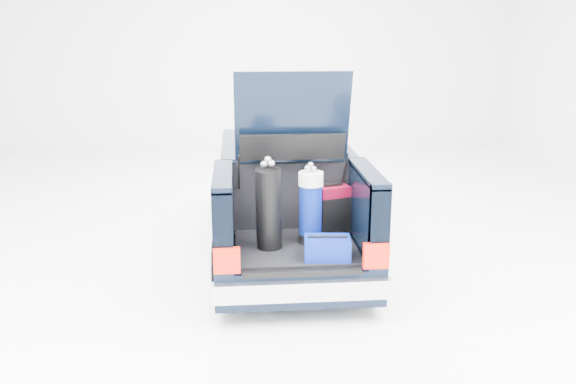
{
  "coord_description": "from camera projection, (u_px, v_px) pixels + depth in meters",
  "views": [
    {
      "loc": [
        -0.62,
        -7.72,
        2.97
      ],
      "look_at": [
        0.0,
        -0.5,
        0.93
      ],
      "focal_mm": 38.0,
      "sensor_mm": 36.0,
      "label": 1
    }
  ],
  "objects": [
    {
      "name": "ground",
      "position": [
        285.0,
        248.0,
        8.26
      ],
      "size": [
        14.0,
        14.0,
        0.0
      ],
      "primitive_type": "plane",
      "color": "white",
      "rests_on": "ground"
    },
    {
      "name": "car",
      "position": [
        284.0,
        199.0,
        8.18
      ],
      "size": [
        1.87,
        4.65,
        2.47
      ],
      "color": "black",
      "rests_on": "ground"
    },
    {
      "name": "red_suitcase",
      "position": [
        333.0,
        210.0,
        7.02
      ],
      "size": [
        0.41,
        0.33,
        0.59
      ],
      "rotation": [
        0.0,
        0.0,
        0.31
      ],
      "color": "maroon",
      "rests_on": "car"
    },
    {
      "name": "black_golf_bag",
      "position": [
        269.0,
        209.0,
        6.47
      ],
      "size": [
        0.35,
        0.4,
        1.0
      ],
      "rotation": [
        0.0,
        0.0,
        -0.23
      ],
      "color": "black",
      "rests_on": "car"
    },
    {
      "name": "blue_golf_bag",
      "position": [
        311.0,
        207.0,
        6.67
      ],
      "size": [
        0.32,
        0.32,
        0.9
      ],
      "rotation": [
        0.0,
        0.0,
        0.22
      ],
      "color": "black",
      "rests_on": "car"
    },
    {
      "name": "blue_duffel",
      "position": [
        327.0,
        248.0,
        6.28
      ],
      "size": [
        0.5,
        0.35,
        0.25
      ],
      "rotation": [
        0.0,
        0.0,
        -0.09
      ],
      "color": "navy",
      "rests_on": "car"
    }
  ]
}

